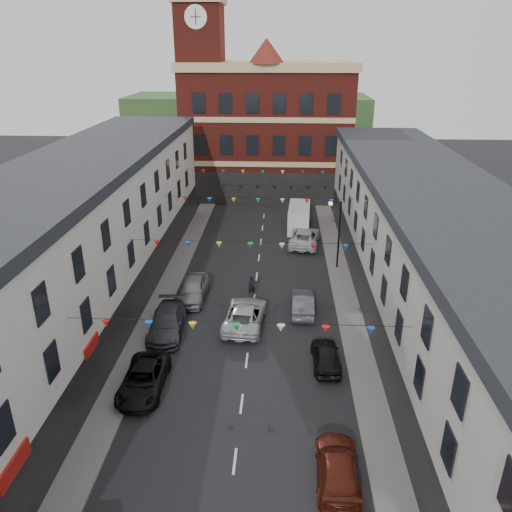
% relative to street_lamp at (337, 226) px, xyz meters
% --- Properties ---
extents(ground, '(160.00, 160.00, 0.00)m').
position_rel_street_lamp_xyz_m(ground, '(-6.55, -14.00, -3.90)').
color(ground, black).
rests_on(ground, ground).
extents(pavement_left, '(1.80, 64.00, 0.15)m').
position_rel_street_lamp_xyz_m(pavement_left, '(-13.45, -12.00, -3.83)').
color(pavement_left, '#605E5B').
rests_on(pavement_left, ground).
extents(pavement_right, '(1.80, 64.00, 0.15)m').
position_rel_street_lamp_xyz_m(pavement_right, '(0.35, -12.00, -3.83)').
color(pavement_right, '#605E5B').
rests_on(pavement_right, ground).
extents(terrace_left, '(8.40, 56.00, 10.70)m').
position_rel_street_lamp_xyz_m(terrace_left, '(-18.33, -13.00, 1.44)').
color(terrace_left, silver).
rests_on(terrace_left, ground).
extents(terrace_right, '(8.40, 56.00, 9.70)m').
position_rel_street_lamp_xyz_m(terrace_right, '(5.23, -13.00, 0.95)').
color(terrace_right, beige).
rests_on(terrace_right, ground).
extents(civic_building, '(20.60, 13.30, 18.50)m').
position_rel_street_lamp_xyz_m(civic_building, '(-6.55, 23.95, 4.23)').
color(civic_building, maroon).
rests_on(civic_building, ground).
extents(clock_tower, '(5.60, 5.60, 30.00)m').
position_rel_street_lamp_xyz_m(clock_tower, '(-14.05, 21.00, 11.03)').
color(clock_tower, maroon).
rests_on(clock_tower, ground).
extents(distant_hill, '(40.00, 14.00, 10.00)m').
position_rel_street_lamp_xyz_m(distant_hill, '(-10.55, 48.00, 1.10)').
color(distant_hill, '#2A4C23').
rests_on(distant_hill, ground).
extents(street_lamp, '(1.10, 0.36, 6.00)m').
position_rel_street_lamp_xyz_m(street_lamp, '(0.00, 0.00, 0.00)').
color(street_lamp, black).
rests_on(street_lamp, ground).
extents(car_left_c, '(2.33, 4.94, 1.36)m').
position_rel_street_lamp_xyz_m(car_left_c, '(-12.05, -17.07, -3.22)').
color(car_left_c, black).
rests_on(car_left_c, ground).
extents(car_left_d, '(2.48, 5.44, 1.54)m').
position_rel_street_lamp_xyz_m(car_left_d, '(-12.05, -11.06, -3.13)').
color(car_left_d, '#37383D').
rests_on(car_left_d, ground).
extents(car_left_e, '(1.98, 4.83, 1.64)m').
position_rel_street_lamp_xyz_m(car_left_e, '(-11.12, -6.23, -3.09)').
color(car_left_e, gray).
rests_on(car_left_e, ground).
extents(car_right_c, '(2.05, 4.72, 1.35)m').
position_rel_street_lamp_xyz_m(car_right_c, '(-1.95, -22.80, -3.23)').
color(car_right_c, '#541B10').
rests_on(car_right_c, ground).
extents(car_right_d, '(1.71, 4.01, 1.35)m').
position_rel_street_lamp_xyz_m(car_right_d, '(-1.79, -14.25, -3.23)').
color(car_right_d, black).
rests_on(car_right_d, ground).
extents(car_right_e, '(1.61, 4.41, 1.44)m').
position_rel_street_lamp_xyz_m(car_right_e, '(-2.95, -7.70, -3.18)').
color(car_right_e, '#505258').
rests_on(car_right_e, ground).
extents(car_right_f, '(3.39, 6.03, 1.59)m').
position_rel_street_lamp_xyz_m(car_right_f, '(-2.33, 5.45, -3.11)').
color(car_right_f, silver).
rests_on(car_right_f, ground).
extents(moving_car, '(2.99, 5.76, 1.55)m').
position_rel_street_lamp_xyz_m(moving_car, '(-6.96, -9.78, -3.13)').
color(moving_car, '#B6BBBE').
rests_on(moving_car, ground).
extents(white_van, '(2.45, 5.63, 2.44)m').
position_rel_street_lamp_xyz_m(white_van, '(-2.75, 10.08, -2.69)').
color(white_van, silver).
rests_on(white_van, ground).
extents(pedestrian, '(0.66, 0.51, 1.61)m').
position_rel_street_lamp_xyz_m(pedestrian, '(-6.75, -5.42, -3.10)').
color(pedestrian, black).
rests_on(pedestrian, ground).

